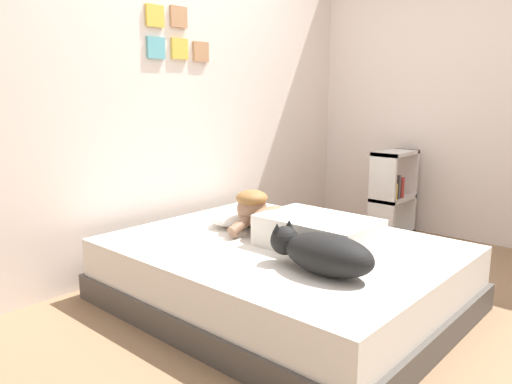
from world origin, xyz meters
TOP-DOWN VIEW (x-y plane):
  - ground_plane at (0.00, 0.00)m, footprint 11.69×11.69m
  - back_wall at (-0.00, 1.36)m, footprint 3.84×0.12m
  - side_wall_right at (1.97, 0.15)m, footprint 0.10×5.62m
  - bed at (-0.17, 0.22)m, footprint 1.53×1.95m
  - pillow at (0.01, 0.68)m, footprint 0.52×0.32m
  - person_lying at (-0.12, 0.14)m, footprint 0.43×0.92m
  - dog at (-0.42, -0.24)m, footprint 0.26×0.57m
  - coffee_cup at (-0.10, 0.69)m, footprint 0.12×0.09m
  - cell_phone at (-0.17, 0.08)m, footprint 0.07×0.14m
  - bookshelf at (1.60, 0.40)m, footprint 0.45×0.24m

SIDE VIEW (x-z plane):
  - ground_plane at x=0.00m, z-range 0.00..0.00m
  - bed at x=-0.17m, z-range 0.00..0.38m
  - cell_phone at x=-0.17m, z-range 0.38..0.39m
  - bookshelf at x=1.60m, z-range 0.01..0.76m
  - coffee_cup at x=-0.10m, z-range 0.38..0.45m
  - pillow at x=0.01m, z-range 0.38..0.49m
  - dog at x=-0.42m, z-range 0.38..0.59m
  - person_lying at x=-0.12m, z-range 0.35..0.62m
  - side_wall_right at x=1.97m, z-range 0.00..2.50m
  - back_wall at x=0.00m, z-range 0.00..2.50m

